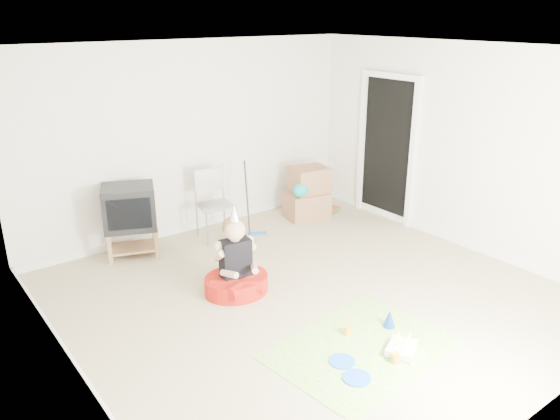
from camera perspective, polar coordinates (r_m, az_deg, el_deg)
ground at (r=6.08m, az=3.07°, el=-8.84°), size 5.00×5.00×0.00m
doorway_recess at (r=8.15m, az=11.16°, el=6.15°), size 0.02×0.90×2.05m
tv_stand at (r=7.12m, az=-15.17°, el=-2.92°), size 0.72×0.58×0.39m
crt_tv at (r=6.97m, az=-15.49°, el=0.29°), size 0.78×0.72×0.54m
folding_chair at (r=7.38m, az=-6.77°, el=0.48°), size 0.50×0.49×0.98m
cardboard_boxes at (r=8.14m, az=2.89°, el=1.67°), size 0.70×0.59×0.77m
floor_mop at (r=7.52m, az=-2.39°, el=-0.74°), size 0.27×0.32×1.01m
book_pile at (r=8.55m, az=5.11°, el=0.16°), size 0.27×0.32×0.06m
seated_woman at (r=6.04m, az=-4.61°, el=-6.66°), size 0.82×0.82×1.03m
party_mat at (r=5.26m, az=8.44°, el=-14.05°), size 1.77×1.36×0.01m
birthday_cake at (r=5.24m, az=12.59°, el=-13.99°), size 0.37×0.34×0.14m
blue_plate_near at (r=5.05m, az=6.50°, el=-15.43°), size 0.26×0.26×0.01m
blue_plate_far at (r=4.88m, az=8.01°, el=-16.97°), size 0.30×0.30×0.01m
orange_cup_near at (r=5.41m, az=7.02°, el=-12.37°), size 0.08×0.08×0.08m
orange_cup_far at (r=5.10m, az=11.97°, el=-14.88°), size 0.08×0.08×0.09m
blue_party_hat at (r=5.57m, az=11.36°, el=-11.05°), size 0.15×0.15×0.18m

